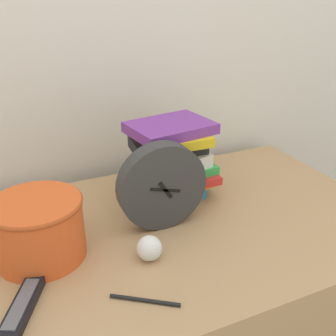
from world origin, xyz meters
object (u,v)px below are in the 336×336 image
(book_stack, at_px, (172,159))
(tv_remote, at_px, (22,307))
(desk_clock, at_px, (162,186))
(crumpled_paper_ball, at_px, (149,248))
(pen, at_px, (145,300))
(basket, at_px, (38,227))

(book_stack, distance_m, tv_remote, 0.55)
(desk_clock, bearing_deg, crumpled_paper_ball, -125.50)
(desk_clock, bearing_deg, tv_remote, -155.60)
(book_stack, distance_m, pen, 0.45)
(basket, xyz_separation_m, crumpled_paper_ball, (0.22, -0.11, -0.05))
(desk_clock, distance_m, basket, 0.30)
(desk_clock, height_order, crumpled_paper_ball, desk_clock)
(pen, bearing_deg, crumpled_paper_ball, 64.37)
(tv_remote, xyz_separation_m, crumpled_paper_ball, (0.28, 0.05, 0.02))
(crumpled_paper_ball, bearing_deg, desk_clock, 54.50)
(book_stack, height_order, tv_remote, book_stack)
(book_stack, relative_size, pen, 2.08)
(basket, xyz_separation_m, pen, (0.16, -0.23, -0.07))
(book_stack, height_order, pen, book_stack)
(tv_remote, xyz_separation_m, pen, (0.22, -0.07, -0.01))
(desk_clock, bearing_deg, book_stack, 56.37)
(book_stack, xyz_separation_m, basket, (-0.39, -0.14, -0.04))
(desk_clock, relative_size, tv_remote, 1.29)
(crumpled_paper_ball, bearing_deg, pen, -115.63)
(crumpled_paper_ball, distance_m, pen, 0.14)
(desk_clock, distance_m, pen, 0.29)
(tv_remote, relative_size, pen, 1.44)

